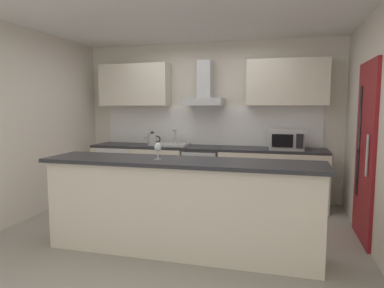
% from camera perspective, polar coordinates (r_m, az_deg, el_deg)
% --- Properties ---
extents(ground, '(5.30, 4.41, 0.02)m').
position_cam_1_polar(ground, '(4.44, -2.10, -14.26)').
color(ground, gray).
extents(ceiling, '(5.30, 4.41, 0.02)m').
position_cam_1_polar(ceiling, '(4.29, -2.25, 20.63)').
color(ceiling, white).
extents(wall_back, '(5.30, 0.12, 2.60)m').
position_cam_1_polar(wall_back, '(5.87, 2.90, 3.85)').
color(wall_back, silver).
rests_on(wall_back, ground).
extents(wall_left, '(0.12, 4.41, 2.60)m').
position_cam_1_polar(wall_left, '(5.25, -25.91, 2.96)').
color(wall_left, silver).
rests_on(wall_left, ground).
extents(wall_right, '(0.12, 4.41, 2.60)m').
position_cam_1_polar(wall_right, '(4.10, 28.84, 2.07)').
color(wall_right, silver).
rests_on(wall_right, ground).
extents(backsplash_tile, '(3.65, 0.02, 0.66)m').
position_cam_1_polar(backsplash_tile, '(5.80, 2.74, 3.13)').
color(backsplash_tile, white).
extents(counter_back, '(3.78, 0.60, 0.90)m').
position_cam_1_polar(counter_back, '(5.60, 2.04, -5.02)').
color(counter_back, beige).
rests_on(counter_back, ground).
extents(counter_island, '(2.94, 0.64, 0.99)m').
position_cam_1_polar(counter_island, '(3.67, -1.93, -10.26)').
color(counter_island, beige).
rests_on(counter_island, ground).
extents(upper_cabinets, '(3.73, 0.32, 0.70)m').
position_cam_1_polar(upper_cabinets, '(5.65, 2.44, 9.95)').
color(upper_cabinets, beige).
extents(side_door, '(0.08, 0.85, 2.05)m').
position_cam_1_polar(side_door, '(4.38, 26.84, -1.21)').
color(side_door, maroon).
rests_on(side_door, ground).
extents(oven, '(0.60, 0.62, 0.80)m').
position_cam_1_polar(oven, '(5.58, 1.73, -4.96)').
color(oven, slate).
rests_on(oven, ground).
extents(refrigerator, '(0.58, 0.60, 0.85)m').
position_cam_1_polar(refrigerator, '(6.08, -11.81, -4.50)').
color(refrigerator, white).
rests_on(refrigerator, ground).
extents(microwave, '(0.50, 0.38, 0.30)m').
position_cam_1_polar(microwave, '(5.33, 15.43, 0.70)').
color(microwave, '#B7BABC').
rests_on(microwave, counter_back).
extents(sink, '(0.50, 0.40, 0.26)m').
position_cam_1_polar(sink, '(5.65, -3.13, -0.02)').
color(sink, silver).
rests_on(sink, counter_back).
extents(kettle, '(0.29, 0.15, 0.24)m').
position_cam_1_polar(kettle, '(5.72, -6.60, 0.80)').
color(kettle, '#B7BABC').
rests_on(kettle, counter_back).
extents(range_hood, '(0.62, 0.45, 0.72)m').
position_cam_1_polar(range_hood, '(5.61, 2.09, 8.73)').
color(range_hood, '#B7BABC').
extents(wine_glass, '(0.08, 0.08, 0.18)m').
position_cam_1_polar(wine_glass, '(3.59, -5.70, -0.62)').
color(wine_glass, silver).
rests_on(wine_glass, counter_island).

